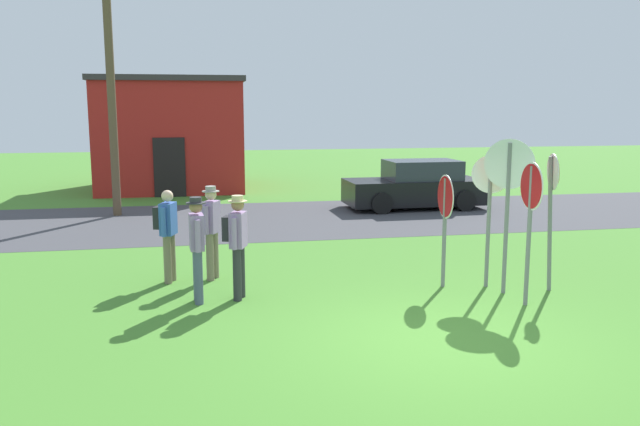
{
  "coord_description": "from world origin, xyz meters",
  "views": [
    {
      "loc": [
        -3.16,
        -7.97,
        3.16
      ],
      "look_at": [
        -1.03,
        3.09,
        1.3
      ],
      "focal_mm": 36.18,
      "sensor_mm": 36.0,
      "label": 1
    }
  ],
  "objects": [
    {
      "name": "ground_plane",
      "position": [
        0.0,
        0.0,
        0.0
      ],
      "size": [
        80.0,
        80.0,
        0.0
      ],
      "primitive_type": "plane",
      "color": "#47842D"
    },
    {
      "name": "street_asphalt",
      "position": [
        0.0,
        10.06,
        0.0
      ],
      "size": [
        60.0,
        6.4,
        0.01
      ],
      "primitive_type": "cube",
      "color": "#424247",
      "rests_on": "ground"
    },
    {
      "name": "building_background",
      "position": [
        -4.09,
        17.95,
        2.14
      ],
      "size": [
        5.49,
        5.45,
        4.27
      ],
      "color": "#B2231E",
      "rests_on": "ground"
    },
    {
      "name": "utility_pole",
      "position": [
        -5.48,
        11.56,
        4.26
      ],
      "size": [
        1.8,
        0.24,
        8.15
      ],
      "color": "brown",
      "rests_on": "ground"
    },
    {
      "name": "parked_car_on_street",
      "position": [
        3.62,
        11.24,
        0.69
      ],
      "size": [
        4.32,
        2.07,
        1.51
      ],
      "color": "black",
      "rests_on": "ground"
    },
    {
      "name": "stop_sign_tallest",
      "position": [
        1.85,
        2.39,
        1.57
      ],
      "size": [
        0.55,
        0.39,
        2.33
      ],
      "color": "slate",
      "rests_on": "ground"
    },
    {
      "name": "stop_sign_center_cluster",
      "position": [
        1.09,
        2.52,
        1.36
      ],
      "size": [
        0.07,
        0.77,
        2.0
      ],
      "color": "slate",
      "rests_on": "ground"
    },
    {
      "name": "stop_sign_rear_right",
      "position": [
        1.96,
        1.94,
        1.83
      ],
      "size": [
        0.68,
        0.5,
        2.64
      ],
      "color": "slate",
      "rests_on": "ground"
    },
    {
      "name": "stop_sign_leaning_left",
      "position": [
        1.99,
        1.25,
        1.58
      ],
      "size": [
        0.07,
        0.76,
        2.31
      ],
      "color": "slate",
      "rests_on": "ground"
    },
    {
      "name": "stop_sign_rear_left",
      "position": [
        2.78,
        1.96,
        1.58
      ],
      "size": [
        0.18,
        0.62,
        2.38
      ],
      "color": "slate",
      "rests_on": "ground"
    },
    {
      "name": "person_on_left",
      "position": [
        -3.19,
        2.39,
        0.98
      ],
      "size": [
        0.32,
        0.57,
        1.74
      ],
      "color": "#4C5670",
      "rests_on": "ground"
    },
    {
      "name": "person_in_dark_shirt",
      "position": [
        -2.92,
        3.81,
        0.98
      ],
      "size": [
        0.35,
        0.53,
        1.74
      ],
      "color": "#7A6B56",
      "rests_on": "ground"
    },
    {
      "name": "person_holding_notes",
      "position": [
        -3.71,
        3.77,
        0.98
      ],
      "size": [
        0.43,
        0.55,
        1.69
      ],
      "color": "#7A6B56",
      "rests_on": "ground"
    },
    {
      "name": "person_in_blue",
      "position": [
        -2.54,
        2.47,
        1.01
      ],
      "size": [
        0.43,
        0.54,
        1.74
      ],
      "color": "#2D2D33",
      "rests_on": "ground"
    }
  ]
}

